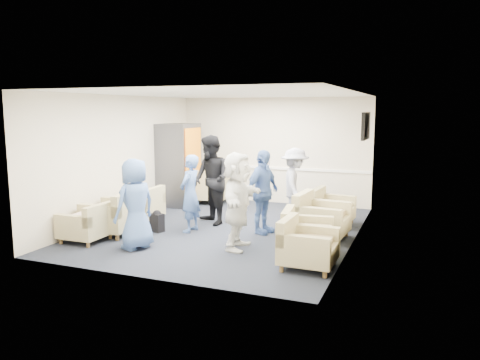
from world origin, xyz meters
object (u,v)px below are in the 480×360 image
at_px(armchair_right_midnear, 304,235).
at_px(vending_machine, 179,165).
at_px(armchair_left_far, 142,207).
at_px(person_front_right, 238,201).
at_px(armchair_left_mid, 114,216).
at_px(person_back_left, 211,180).
at_px(person_front_left, 135,204).
at_px(armchair_right_far, 330,209).
at_px(person_back_right, 295,185).
at_px(person_mid_right, 262,192).
at_px(armchair_left_near, 88,225).
at_px(armchair_right_near, 305,247).
at_px(armchair_right_midfar, 319,219).
at_px(armchair_corner, 209,189).
at_px(person_mid_left, 190,193).

bearing_deg(armchair_right_midnear, vending_machine, 45.89).
height_order(armchair_left_far, person_front_right, person_front_right).
distance_m(armchair_right_midnear, vending_machine, 4.92).
xyz_separation_m(armchair_left_mid, person_back_left, (1.39, 1.45, 0.58)).
height_order(person_front_left, person_back_left, person_back_left).
relative_size(armchair_right_far, person_back_right, 0.55).
bearing_deg(person_mid_right, armchair_right_midnear, -116.24).
relative_size(armchair_right_far, vending_machine, 0.42).
distance_m(armchair_right_far, person_mid_right, 1.69).
bearing_deg(person_front_right, person_mid_right, -9.45).
distance_m(person_back_left, person_front_right, 1.86).
distance_m(person_front_left, person_back_right, 3.59).
xyz_separation_m(armchair_left_near, person_back_right, (3.09, 2.93, 0.49)).
bearing_deg(armchair_right_near, armchair_right_midfar, 5.99).
height_order(armchair_corner, person_front_left, person_front_left).
relative_size(person_front_left, person_mid_left, 1.03).
bearing_deg(person_back_right, person_mid_right, 146.02).
distance_m(armchair_right_far, person_back_right, 0.91).
height_order(vending_machine, person_back_left, vending_machine).
xyz_separation_m(armchair_right_midnear, person_front_left, (-2.80, -0.75, 0.46)).
bearing_deg(person_front_right, person_mid_left, 54.43).
xyz_separation_m(armchair_left_near, armchair_corner, (0.51, 4.08, 0.07)).
xyz_separation_m(armchair_right_midnear, person_mid_right, (-1.09, 1.03, 0.49)).
xyz_separation_m(armchair_right_midfar, person_back_right, (-0.78, 1.14, 0.43)).
xyz_separation_m(armchair_right_midfar, armchair_corner, (-3.37, 2.29, 0.01)).
bearing_deg(armchair_corner, armchair_right_near, 122.34).
bearing_deg(person_mid_left, person_back_right, 134.65).
xyz_separation_m(armchair_left_near, armchair_left_far, (0.07, 1.67, 0.02)).
relative_size(armchair_right_midfar, person_back_left, 0.52).
distance_m(vending_machine, person_mid_left, 2.70).
bearing_deg(armchair_left_far, person_back_right, 110.77).
relative_size(armchair_left_near, armchair_left_mid, 0.82).
xyz_separation_m(armchair_left_near, armchair_left_mid, (0.14, 0.60, 0.05)).
relative_size(armchair_corner, person_back_left, 0.57).
distance_m(armchair_right_midfar, person_back_right, 1.45).
bearing_deg(person_mid_left, armchair_right_far, 124.21).
distance_m(armchair_right_midfar, armchair_corner, 4.07).
height_order(armchair_left_mid, armchair_left_far, armchair_left_mid).
relative_size(person_back_right, person_mid_right, 0.98).
bearing_deg(person_front_right, armchair_corner, 26.04).
bearing_deg(vending_machine, person_back_right, -11.60).
distance_m(armchair_corner, vending_machine, 1.01).
height_order(armchair_left_near, person_back_right, person_back_right).
bearing_deg(person_back_left, armchair_right_near, 1.86).
distance_m(armchair_right_midnear, armchair_right_far, 2.21).
distance_m(person_front_left, person_mid_left, 1.41).
bearing_deg(person_mid_left, person_mid_right, 108.04).
height_order(armchair_corner, person_front_right, person_front_right).
bearing_deg(armchair_left_near, person_back_right, 133.94).
xyz_separation_m(vending_machine, person_back_right, (3.17, -0.65, -0.23)).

